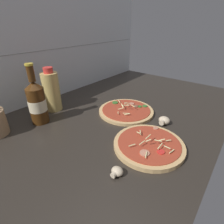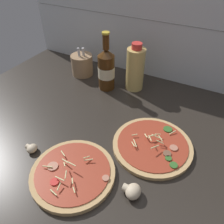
% 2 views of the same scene
% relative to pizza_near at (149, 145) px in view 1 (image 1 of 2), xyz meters
% --- Properties ---
extents(counter_slab, '(1.60, 0.90, 0.03)m').
position_rel_pizza_near_xyz_m(counter_slab, '(0.10, 0.24, -0.02)').
color(counter_slab, '#28231E').
rests_on(counter_slab, ground).
extents(tile_backsplash, '(1.60, 0.01, 0.60)m').
position_rel_pizza_near_xyz_m(tile_backsplash, '(0.10, 0.69, 0.27)').
color(tile_backsplash, silver).
rests_on(tile_backsplash, ground).
extents(pizza_near, '(0.26, 0.26, 0.05)m').
position_rel_pizza_near_xyz_m(pizza_near, '(0.00, 0.00, 0.00)').
color(pizza_near, tan).
rests_on(pizza_near, counter_slab).
extents(pizza_far, '(0.28, 0.28, 0.05)m').
position_rel_pizza_near_xyz_m(pizza_far, '(0.18, 0.22, -0.00)').
color(pizza_far, tan).
rests_on(pizza_far, counter_slab).
extents(beer_bottle, '(0.08, 0.08, 0.27)m').
position_rel_pizza_near_xyz_m(beer_bottle, '(-0.15, 0.48, 0.09)').
color(beer_bottle, '#47280F').
rests_on(beer_bottle, counter_slab).
extents(oil_bottle, '(0.08, 0.08, 0.22)m').
position_rel_pizza_near_xyz_m(oil_bottle, '(-0.03, 0.54, 0.09)').
color(oil_bottle, '#D6B766').
rests_on(oil_bottle, counter_slab).
extents(mushroom_left, '(0.05, 0.05, 0.04)m').
position_rel_pizza_near_xyz_m(mushroom_left, '(0.19, 0.03, 0.01)').
color(mushroom_left, beige).
rests_on(mushroom_left, counter_slab).
extents(mushroom_right, '(0.04, 0.04, 0.03)m').
position_rel_pizza_near_xyz_m(mushroom_right, '(-0.18, 0.01, 0.00)').
color(mushroom_right, beige).
rests_on(mushroom_right, counter_slab).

